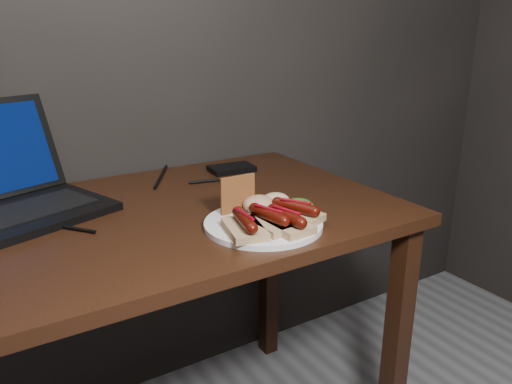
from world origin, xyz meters
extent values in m
cube|color=#311B0C|center=(0.00, 1.38, 0.73)|extent=(1.40, 0.70, 0.03)
cube|color=#311B0C|center=(0.65, 1.08, 0.36)|extent=(0.05, 0.05, 0.72)
cube|color=#311B0C|center=(0.65, 1.68, 0.36)|extent=(0.05, 0.05, 0.72)
cube|color=black|center=(-0.14, 1.49, 0.76)|extent=(0.45, 0.36, 0.02)
cube|color=black|center=(-0.14, 1.49, 0.77)|extent=(0.36, 0.24, 0.00)
cube|color=black|center=(0.46, 1.60, 0.76)|extent=(0.14, 0.09, 0.02)
cylinder|color=black|center=(-0.07, 1.40, 0.75)|extent=(0.12, 0.15, 0.01)
cylinder|color=black|center=(0.25, 1.64, 0.75)|extent=(0.12, 0.19, 0.01)
cylinder|color=black|center=(0.36, 1.53, 0.75)|extent=(0.14, 0.04, 0.01)
cylinder|color=white|center=(0.31, 1.18, 0.76)|extent=(0.32, 0.32, 0.01)
cube|color=tan|center=(0.24, 1.15, 0.77)|extent=(0.09, 0.13, 0.02)
cylinder|color=#551005|center=(0.24, 1.15, 0.79)|extent=(0.05, 0.10, 0.02)
sphere|color=#551005|center=(0.23, 1.10, 0.79)|extent=(0.03, 0.02, 0.02)
sphere|color=#551005|center=(0.25, 1.19, 0.79)|extent=(0.03, 0.02, 0.02)
cylinder|color=#6E050D|center=(0.24, 1.15, 0.80)|extent=(0.01, 0.07, 0.01)
cube|color=tan|center=(0.30, 1.15, 0.77)|extent=(0.08, 0.12, 0.02)
cylinder|color=#551005|center=(0.30, 1.15, 0.79)|extent=(0.04, 0.10, 0.02)
sphere|color=#551005|center=(0.30, 1.10, 0.79)|extent=(0.03, 0.02, 0.02)
sphere|color=#551005|center=(0.29, 1.19, 0.79)|extent=(0.03, 0.02, 0.02)
cylinder|color=#6E050D|center=(0.30, 1.15, 0.80)|extent=(0.03, 0.07, 0.01)
cube|color=tan|center=(0.37, 1.15, 0.77)|extent=(0.11, 0.13, 0.02)
cylinder|color=#551005|center=(0.37, 1.15, 0.79)|extent=(0.06, 0.10, 0.02)
sphere|color=#551005|center=(0.39, 1.11, 0.79)|extent=(0.03, 0.02, 0.02)
sphere|color=#551005|center=(0.35, 1.20, 0.79)|extent=(0.03, 0.02, 0.02)
cylinder|color=#6E050D|center=(0.37, 1.15, 0.80)|extent=(0.04, 0.06, 0.01)
cube|color=tan|center=(0.32, 1.12, 0.77)|extent=(0.07, 0.12, 0.02)
cylinder|color=#551005|center=(0.32, 1.12, 0.79)|extent=(0.03, 0.10, 0.02)
sphere|color=#551005|center=(0.33, 1.07, 0.79)|extent=(0.03, 0.02, 0.02)
sphere|color=#551005|center=(0.32, 1.17, 0.79)|extent=(0.03, 0.02, 0.02)
cylinder|color=#6E050D|center=(0.32, 1.12, 0.80)|extent=(0.02, 0.07, 0.01)
cube|color=#955528|center=(0.29, 1.26, 0.80)|extent=(0.08, 0.01, 0.08)
ellipsoid|color=#195310|center=(0.39, 1.17, 0.78)|extent=(0.07, 0.07, 0.04)
ellipsoid|color=maroon|center=(0.33, 1.23, 0.78)|extent=(0.07, 0.07, 0.04)
ellipsoid|color=beige|center=(0.38, 1.24, 0.78)|extent=(0.06, 0.06, 0.04)
camera|label=1|loc=(-0.23, 0.34, 1.16)|focal=35.00mm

